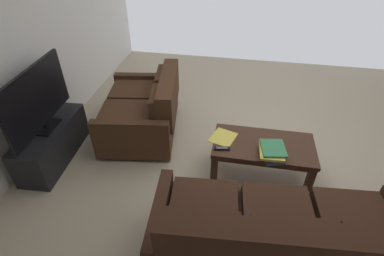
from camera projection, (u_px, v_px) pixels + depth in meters
The scene contains 10 objects.
ground_plane at pixel (258, 161), 3.54m from camera, with size 5.38×5.91×0.01m, color #B7A88E.
wall_right at pixel (14, 30), 3.09m from camera, with size 0.12×5.91×2.81m, color white.
sofa_main at pixel (277, 241), 2.26m from camera, with size 1.99×0.96×0.88m.
loveseat_near at pixel (145, 110), 3.80m from camera, with size 1.07×1.37×0.82m.
coffee_table at pixel (263, 149), 3.12m from camera, with size 1.04×0.55×0.46m.
tv_stand at pixel (52, 143), 3.45m from camera, with size 0.44×1.08×0.45m.
flat_tv at pixel (37, 99), 3.10m from camera, with size 0.22×1.11×0.70m.
book_stack at pixel (272, 152), 2.89m from camera, with size 0.27×0.31×0.10m.
tv_remote at pixel (222, 148), 3.00m from camera, with size 0.16×0.07×0.02m.
loose_magazine at pixel (223, 137), 3.16m from camera, with size 0.24×0.27×0.01m, color #E0CC4C.
Camera 1 is at (0.31, 2.71, 2.42)m, focal length 27.80 mm.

